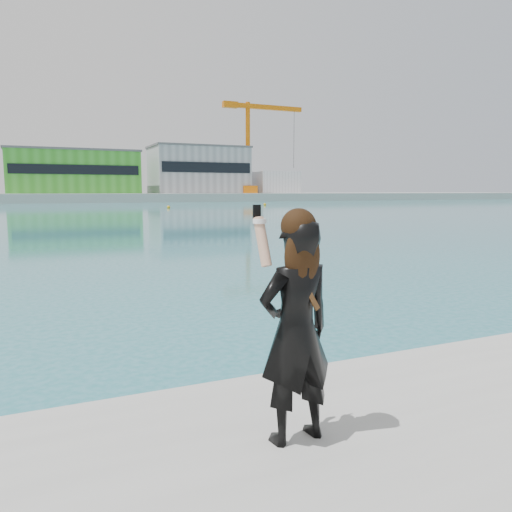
{
  "coord_description": "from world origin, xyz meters",
  "views": [
    {
      "loc": [
        -1.66,
        -3.36,
        2.62
      ],
      "look_at": [
        0.02,
        0.39,
        2.08
      ],
      "focal_mm": 35.0,
      "sensor_mm": 36.0,
      "label": 1
    }
  ],
  "objects_px": {
    "buoy_near": "(265,205)",
    "woman": "(296,324)",
    "dock_crane": "(252,144)",
    "buoy_extra": "(169,208)"
  },
  "relations": [
    {
      "from": "buoy_near",
      "to": "woman",
      "type": "height_order",
      "value": "woman"
    },
    {
      "from": "buoy_near",
      "to": "woman",
      "type": "relative_size",
      "value": 0.29
    },
    {
      "from": "dock_crane",
      "to": "buoy_extra",
      "type": "bearing_deg",
      "value": -125.54
    },
    {
      "from": "buoy_near",
      "to": "buoy_extra",
      "type": "distance_m",
      "value": 20.65
    },
    {
      "from": "buoy_near",
      "to": "dock_crane",
      "type": "bearing_deg",
      "value": 69.22
    },
    {
      "from": "dock_crane",
      "to": "buoy_near",
      "type": "xyz_separation_m",
      "value": [
        -16.46,
        -43.37,
        -15.07
      ]
    },
    {
      "from": "dock_crane",
      "to": "buoy_extra",
      "type": "distance_m",
      "value": 63.6
    },
    {
      "from": "buoy_extra",
      "to": "buoy_near",
      "type": "bearing_deg",
      "value": 19.57
    },
    {
      "from": "buoy_extra",
      "to": "dock_crane",
      "type": "bearing_deg",
      "value": 54.46
    },
    {
      "from": "dock_crane",
      "to": "woman",
      "type": "xyz_separation_m",
      "value": [
        -53.19,
        -122.31,
        -13.39
      ]
    }
  ]
}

